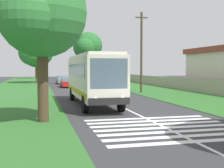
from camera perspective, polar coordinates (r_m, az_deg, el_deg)
ground at (r=16.03m, az=7.50°, el=-6.96°), size 160.00×160.00×0.00m
grass_verge_left at (r=29.96m, az=-18.35°, el=-2.35°), size 120.00×8.00×0.04m
grass_verge_right at (r=32.93m, az=11.43°, el=-1.77°), size 120.00×8.00×0.04m
centre_line at (r=30.39m, az=-2.74°, el=-2.15°), size 110.00×0.16×0.01m
coach_bus at (r=22.69m, az=-3.71°, el=1.47°), size 11.16×2.62×3.73m
zebra_crossing at (r=14.46m, az=9.99°, el=-8.08°), size 5.85×6.80×0.01m
trailing_car_0 at (r=43.41m, az=-8.34°, el=0.28°), size 4.30×1.78×1.43m
trailing_car_1 at (r=52.53m, az=-9.31°, el=0.77°), size 4.30×1.78×1.43m
trailing_car_2 at (r=61.83m, az=-6.37°, el=1.14°), size 4.30×1.78×1.43m
roadside_tree_left_0 at (r=77.92m, az=-14.28°, el=6.65°), size 5.42×4.50×10.05m
roadside_tree_left_1 at (r=16.04m, az=-13.43°, el=12.39°), size 5.45×4.53×7.78m
roadside_tree_left_2 at (r=56.01m, az=-14.18°, el=5.95°), size 7.16×6.09×8.76m
roadside_tree_right_1 at (r=78.79m, az=-5.03°, el=6.83°), size 8.10×6.78×11.41m
roadside_tree_right_2 at (r=68.34m, az=-4.57°, el=7.00°), size 7.58×6.11×10.62m
utility_pole at (r=33.67m, az=5.54°, el=6.16°), size 0.24×1.40×8.80m
roadside_wall at (r=38.84m, az=12.86°, el=0.05°), size 70.00×0.40×1.45m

